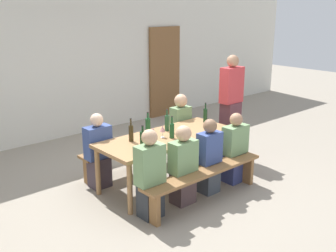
{
  "coord_description": "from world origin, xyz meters",
  "views": [
    {
      "loc": [
        -3.66,
        -4.16,
        2.56
      ],
      "look_at": [
        0.0,
        0.0,
        0.9
      ],
      "focal_mm": 43.04,
      "sensor_mm": 36.0,
      "label": 1
    }
  ],
  "objects_px": {
    "bench_far": "(138,149)",
    "seated_guest_far_1": "(181,128)",
    "wine_bottle_3": "(205,115)",
    "wine_bottle_1": "(131,133)",
    "wine_bottle_0": "(143,139)",
    "wooden_door": "(165,72)",
    "wine_glass_1": "(163,129)",
    "wine_glass_2": "(150,134)",
    "tasting_table": "(168,141)",
    "wine_glass_0": "(153,131)",
    "bench_near": "(204,177)",
    "wine_bottle_4": "(148,125)",
    "wine_glass_3": "(182,131)",
    "seated_guest_near_1": "(183,167)",
    "seated_guest_near_0": "(150,176)",
    "wine_bottle_5": "(172,130)",
    "standing_host": "(231,109)",
    "seated_guest_near_3": "(235,150)",
    "seated_guest_near_2": "(209,158)",
    "wine_bottle_2": "(167,123)"
  },
  "relations": [
    {
      "from": "tasting_table",
      "to": "wine_glass_2",
      "type": "relative_size",
      "value": 14.15
    },
    {
      "from": "wine_bottle_3",
      "to": "seated_guest_far_1",
      "type": "xyz_separation_m",
      "value": [
        -0.13,
        0.44,
        -0.3
      ]
    },
    {
      "from": "tasting_table",
      "to": "seated_guest_near_2",
      "type": "height_order",
      "value": "seated_guest_near_2"
    },
    {
      "from": "bench_near",
      "to": "wine_glass_2",
      "type": "relative_size",
      "value": 13.48
    },
    {
      "from": "seated_guest_near_1",
      "to": "seated_guest_far_1",
      "type": "height_order",
      "value": "seated_guest_far_1"
    },
    {
      "from": "wine_glass_0",
      "to": "tasting_table",
      "type": "bearing_deg",
      "value": -13.51
    },
    {
      "from": "wine_bottle_5",
      "to": "seated_guest_near_3",
      "type": "bearing_deg",
      "value": -30.36
    },
    {
      "from": "wine_glass_0",
      "to": "bench_near",
      "type": "bearing_deg",
      "value": -73.64
    },
    {
      "from": "bench_far",
      "to": "seated_guest_near_3",
      "type": "xyz_separation_m",
      "value": [
        0.81,
        -1.33,
        0.14
      ]
    },
    {
      "from": "wine_glass_1",
      "to": "wine_glass_3",
      "type": "distance_m",
      "value": 0.28
    },
    {
      "from": "wine_bottle_0",
      "to": "wine_bottle_1",
      "type": "bearing_deg",
      "value": 83.32
    },
    {
      "from": "wine_bottle_0",
      "to": "wine_glass_0",
      "type": "relative_size",
      "value": 1.91
    },
    {
      "from": "seated_guest_near_0",
      "to": "seated_guest_near_1",
      "type": "relative_size",
      "value": 1.06
    },
    {
      "from": "wine_glass_1",
      "to": "seated_guest_near_1",
      "type": "distance_m",
      "value": 0.71
    },
    {
      "from": "wine_bottle_0",
      "to": "wine_bottle_4",
      "type": "relative_size",
      "value": 0.95
    },
    {
      "from": "bench_far",
      "to": "seated_guest_far_1",
      "type": "distance_m",
      "value": 0.84
    },
    {
      "from": "tasting_table",
      "to": "seated_guest_near_3",
      "type": "relative_size",
      "value": 1.97
    },
    {
      "from": "bench_near",
      "to": "wine_bottle_3",
      "type": "height_order",
      "value": "wine_bottle_3"
    },
    {
      "from": "bench_far",
      "to": "wine_glass_1",
      "type": "xyz_separation_m",
      "value": [
        -0.1,
        -0.74,
        0.52
      ]
    },
    {
      "from": "seated_guest_near_0",
      "to": "seated_guest_near_2",
      "type": "bearing_deg",
      "value": -90.0
    },
    {
      "from": "seated_guest_near_1",
      "to": "bench_far",
      "type": "bearing_deg",
      "value": -10.75
    },
    {
      "from": "wine_bottle_4",
      "to": "wine_glass_3",
      "type": "relative_size",
      "value": 1.83
    },
    {
      "from": "wine_bottle_1",
      "to": "wine_glass_3",
      "type": "distance_m",
      "value": 0.71
    },
    {
      "from": "wine_bottle_5",
      "to": "wine_glass_0",
      "type": "xyz_separation_m",
      "value": [
        -0.21,
        0.16,
        0.0
      ]
    },
    {
      "from": "wine_bottle_4",
      "to": "standing_host",
      "type": "bearing_deg",
      "value": -5.29
    },
    {
      "from": "wooden_door",
      "to": "bench_near",
      "type": "xyz_separation_m",
      "value": [
        -2.56,
        -3.77,
        -0.69
      ]
    },
    {
      "from": "bench_far",
      "to": "wine_glass_1",
      "type": "distance_m",
      "value": 0.91
    },
    {
      "from": "wine_glass_0",
      "to": "wine_glass_3",
      "type": "bearing_deg",
      "value": -44.74
    },
    {
      "from": "wine_bottle_2",
      "to": "wine_bottle_4",
      "type": "bearing_deg",
      "value": 163.15
    },
    {
      "from": "bench_near",
      "to": "wine_glass_1",
      "type": "relative_size",
      "value": 10.95
    },
    {
      "from": "wine_bottle_0",
      "to": "seated_guest_far_1",
      "type": "xyz_separation_m",
      "value": [
        1.38,
        0.74,
        -0.3
      ]
    },
    {
      "from": "wooden_door",
      "to": "wine_glass_1",
      "type": "xyz_separation_m",
      "value": [
        -2.66,
        -3.03,
        -0.17
      ]
    },
    {
      "from": "wine_bottle_3",
      "to": "wine_glass_2",
      "type": "distance_m",
      "value": 1.28
    },
    {
      "from": "wine_bottle_3",
      "to": "wine_bottle_1",
      "type": "bearing_deg",
      "value": 179.44
    },
    {
      "from": "bench_near",
      "to": "seated_guest_near_1",
      "type": "height_order",
      "value": "seated_guest_near_1"
    },
    {
      "from": "seated_guest_near_0",
      "to": "wine_glass_0",
      "type": "bearing_deg",
      "value": -41.91
    },
    {
      "from": "wine_bottle_0",
      "to": "seated_guest_near_1",
      "type": "relative_size",
      "value": 0.28
    },
    {
      "from": "bench_far",
      "to": "standing_host",
      "type": "bearing_deg",
      "value": -21.34
    },
    {
      "from": "tasting_table",
      "to": "bench_far",
      "type": "height_order",
      "value": "tasting_table"
    },
    {
      "from": "wine_bottle_5",
      "to": "seated_guest_far_1",
      "type": "xyz_separation_m",
      "value": [
        0.82,
        0.69,
        -0.3
      ]
    },
    {
      "from": "tasting_table",
      "to": "wine_bottle_4",
      "type": "relative_size",
      "value": 6.49
    },
    {
      "from": "bench_far",
      "to": "wine_bottle_5",
      "type": "distance_m",
      "value": 0.99
    },
    {
      "from": "bench_far",
      "to": "wine_bottle_4",
      "type": "bearing_deg",
      "value": -107.0
    },
    {
      "from": "wine_glass_1",
      "to": "seated_guest_near_0",
      "type": "relative_size",
      "value": 0.16
    },
    {
      "from": "wine_glass_2",
      "to": "seated_guest_far_1",
      "type": "distance_m",
      "value": 1.32
    },
    {
      "from": "seated_guest_near_0",
      "to": "standing_host",
      "type": "distance_m",
      "value": 2.48
    },
    {
      "from": "bench_far",
      "to": "seated_guest_far_1",
      "type": "relative_size",
      "value": 1.73
    },
    {
      "from": "bench_far",
      "to": "wine_glass_2",
      "type": "xyz_separation_m",
      "value": [
        -0.34,
        -0.74,
        0.5
      ]
    },
    {
      "from": "tasting_table",
      "to": "wine_glass_1",
      "type": "bearing_deg",
      "value": -179.76
    },
    {
      "from": "wine_bottle_4",
      "to": "wine_bottle_5",
      "type": "height_order",
      "value": "wine_bottle_4"
    }
  ]
}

